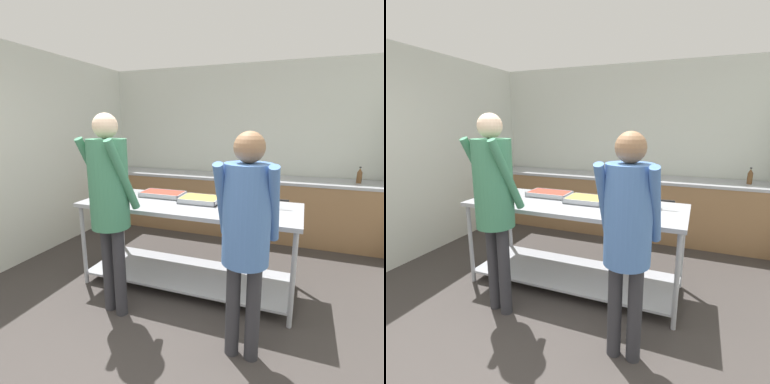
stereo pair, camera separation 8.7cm
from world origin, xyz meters
The scene contains 12 objects.
wall_rear centered at (0.00, 3.75, 1.32)m, with size 4.52×0.06×2.65m.
wall_left centered at (-2.23, 1.88, 1.32)m, with size 0.06×3.87×2.65m.
back_counter centered at (0.00, 3.38, 0.46)m, with size 4.36×0.65×0.93m.
serving_counter centered at (-0.02, 1.59, 0.62)m, with size 2.25×0.84×0.92m.
plate_stack centered at (-0.81, 1.37, 0.95)m, with size 0.26×0.26×0.07m.
serving_tray_roast centered at (-0.40, 1.77, 0.94)m, with size 0.48×0.28×0.05m.
serving_tray_vegetables centered at (0.08, 1.68, 0.94)m, with size 0.41×0.32×0.05m.
broccoli_bowl centered at (0.41, 1.67, 0.95)m, with size 0.18×0.18×0.09m.
sauce_pan centered at (0.71, 1.70, 0.97)m, with size 0.36×0.22×0.10m.
guest_serving_left centered at (0.73, 0.75, 1.05)m, with size 0.42×0.33×1.68m.
guest_serving_right centered at (-0.49, 0.89, 1.13)m, with size 0.49×0.43×1.81m.
water_bottle centered at (1.80, 3.40, 1.03)m, with size 0.07×0.07×0.23m.
Camera 2 is at (1.14, -1.17, 1.72)m, focal length 28.00 mm.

